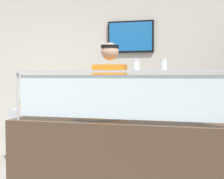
{
  "coord_description": "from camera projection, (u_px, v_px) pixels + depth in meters",
  "views": [
    {
      "loc": [
        1.76,
        -2.65,
        1.37
      ],
      "look_at": [
        0.93,
        0.42,
        1.23
      ],
      "focal_mm": 51.83,
      "sensor_mm": 36.0,
      "label": 1
    }
  ],
  "objects": [
    {
      "name": "pizza_box_stack",
      "position": [
        38.0,
        104.0,
        5.09
      ],
      "size": [
        0.47,
        0.46,
        0.13
      ],
      "color": "tan",
      "rests_on": "prep_shelf"
    },
    {
      "name": "parmesan_shaker",
      "position": [
        136.0,
        66.0,
        2.75
      ],
      "size": [
        0.06,
        0.06,
        0.09
      ],
      "color": "white",
      "rests_on": "sneeze_guard"
    },
    {
      "name": "pepper_flake_shaker",
      "position": [
        163.0,
        65.0,
        2.69
      ],
      "size": [
        0.06,
        0.06,
        0.09
      ],
      "color": "white",
      "rests_on": "sneeze_guard"
    },
    {
      "name": "pizza_tray",
      "position": [
        97.0,
        116.0,
        3.18
      ],
      "size": [
        0.45,
        0.45,
        0.04
      ],
      "color": "#9EA0A8",
      "rests_on": "serving_counter"
    },
    {
      "name": "serving_counter",
      "position": [
        123.0,
        167.0,
        3.14
      ],
      "size": [
        2.11,
        0.76,
        0.95
      ],
      "primitive_type": "cube",
      "color": "#4C3828",
      "rests_on": "ground"
    },
    {
      "name": "pizza_server",
      "position": [
        93.0,
        114.0,
        3.17
      ],
      "size": [
        0.11,
        0.29,
        0.01
      ],
      "primitive_type": "cube",
      "rotation": [
        0.0,
        0.0,
        0.12
      ],
      "color": "#ADAFB7",
      "rests_on": "pizza_tray"
    },
    {
      "name": "prep_shelf",
      "position": [
        38.0,
        135.0,
        5.12
      ],
      "size": [
        0.7,
        0.55,
        0.85
      ],
      "primitive_type": "cube",
      "color": "#B7BABF",
      "rests_on": "ground"
    },
    {
      "name": "worker_figure",
      "position": [
        110.0,
        106.0,
        3.86
      ],
      "size": [
        0.41,
        0.5,
        1.76
      ],
      "color": "#23232D",
      "rests_on": "ground"
    },
    {
      "name": "shop_rear_unit",
      "position": [
        153.0,
        76.0,
        5.09
      ],
      "size": [
        6.51,
        0.13,
        2.7
      ],
      "color": "beige",
      "rests_on": "ground"
    },
    {
      "name": "sneeze_guard",
      "position": [
        115.0,
        90.0,
        2.8
      ],
      "size": [
        1.93,
        0.06,
        0.47
      ],
      "color": "#B2B5BC",
      "rests_on": "serving_counter"
    }
  ]
}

